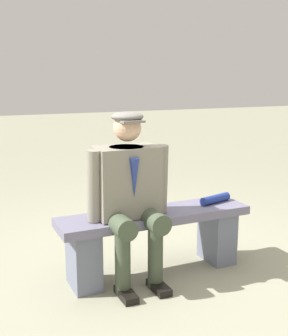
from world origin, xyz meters
The scene contains 4 objects.
ground_plane centered at (0.00, 0.00, 0.00)m, with size 30.00×30.00×0.00m, color gray.
bench centered at (0.00, 0.00, 0.32)m, with size 1.51×0.36×0.50m.
seated_man centered at (0.23, 0.05, 0.70)m, with size 0.63×0.54×1.27m.
rolled_magazine centered at (-0.55, -0.01, 0.53)m, with size 0.07×0.07×0.29m, color navy.
Camera 1 is at (1.41, 2.89, 1.51)m, focal length 46.98 mm.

